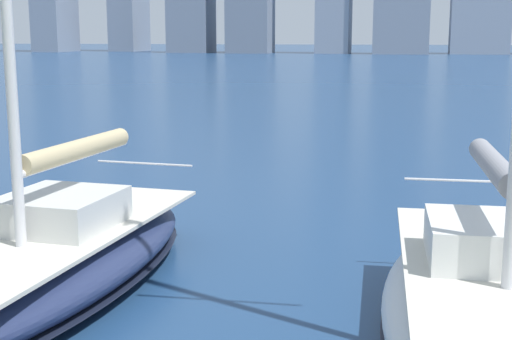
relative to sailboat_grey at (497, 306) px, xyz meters
The scene contains 2 objects.
sailboat_grey is the anchor object (origin of this frame).
sailboat_tan 6.67m from the sailboat_grey, ahead, with size 3.28×8.34×11.70m.
Camera 1 is at (-2.41, 2.87, 4.01)m, focal length 50.00 mm.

